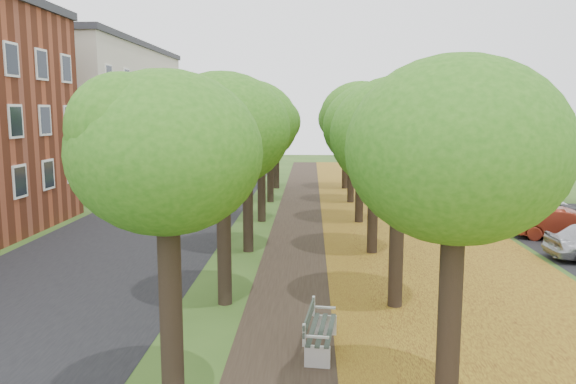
# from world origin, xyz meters

# --- Properties ---
(street_asphalt) EXTENTS (8.00, 70.00, 0.01)m
(street_asphalt) POSITION_xyz_m (-7.50, 15.00, 0.00)
(street_asphalt) COLOR black
(street_asphalt) RESTS_ON ground
(footpath) EXTENTS (3.20, 70.00, 0.01)m
(footpath) POSITION_xyz_m (0.00, 15.00, 0.00)
(footpath) COLOR black
(footpath) RESTS_ON ground
(leaf_verge) EXTENTS (7.50, 70.00, 0.01)m
(leaf_verge) POSITION_xyz_m (5.00, 15.00, 0.01)
(leaf_verge) COLOR #A8871F
(leaf_verge) RESTS_ON ground
(tree_row_west) EXTENTS (3.55, 33.55, 6.24)m
(tree_row_west) POSITION_xyz_m (-2.20, 15.00, 4.69)
(tree_row_west) COLOR black
(tree_row_west) RESTS_ON ground
(tree_row_east) EXTENTS (3.55, 33.55, 6.24)m
(tree_row_east) POSITION_xyz_m (2.60, 15.00, 4.69)
(tree_row_east) COLOR black
(tree_row_east) RESTS_ON ground
(building_cream) EXTENTS (10.30, 20.30, 10.40)m
(building_cream) POSITION_xyz_m (-17.00, 33.00, 5.21)
(building_cream) COLOR beige
(building_cream) RESTS_ON ground
(bench) EXTENTS (0.81, 2.04, 0.94)m
(bench) POSITION_xyz_m (0.42, 2.98, 0.49)
(bench) COLOR #29342D
(bench) RESTS_ON ground
(car_red) EXTENTS (4.28, 2.58, 1.33)m
(car_red) POSITION_xyz_m (11.00, 14.45, 0.67)
(car_red) COLOR maroon
(car_red) RESTS_ON ground
(car_grey) EXTENTS (5.40, 3.12, 1.47)m
(car_grey) POSITION_xyz_m (11.00, 17.59, 0.74)
(car_grey) COLOR #2D2D31
(car_grey) RESTS_ON ground
(car_white) EXTENTS (5.85, 4.17, 1.48)m
(car_white) POSITION_xyz_m (11.00, 20.59, 0.74)
(car_white) COLOR white
(car_white) RESTS_ON ground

